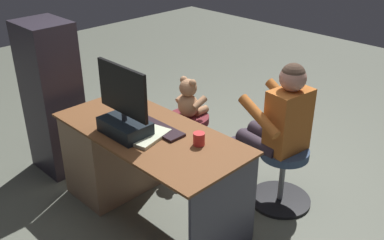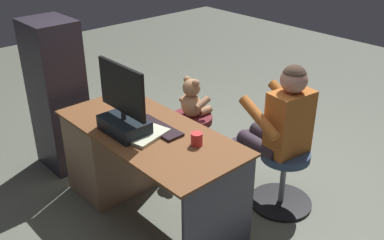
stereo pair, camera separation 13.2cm
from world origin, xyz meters
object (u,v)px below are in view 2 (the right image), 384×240
Objects in this scene: computer_mouse at (132,112)px; tv_remote at (128,116)px; cup at (197,139)px; teddy_bear at (193,99)px; visitor_chair at (283,175)px; desk at (120,151)px; keyboard at (157,127)px; office_chair_teddy at (191,137)px; person at (278,123)px; monitor at (124,113)px.

computer_mouse is 0.64× the size of tv_remote.
cup is 0.94m from teddy_bear.
desk is at bearing 39.68° from visitor_chair.
keyboard reaches higher than desk.
tv_remote is at bearing 95.12° from office_chair_teddy.
cup reaches higher than keyboard.
office_chair_teddy is at bearing 90.00° from teddy_bear.
desk is 15.31× the size of computer_mouse.
keyboard is at bearing 170.72° from tv_remote.
keyboard reaches higher than visitor_chair.
person reaches higher than office_chair_teddy.
computer_mouse is 1.11× the size of cup.
office_chair_teddy is 1.34× the size of teddy_bear.
teddy_bear is 0.84m from person.
computer_mouse is at bearing -79.47° from tv_remote.
keyboard is (-0.11, -0.20, -0.14)m from monitor.
tv_remote is 0.32× the size of office_chair_teddy.
keyboard is 1.18× the size of teddy_bear.
desk is 0.38m from computer_mouse.
computer_mouse reaches higher than tv_remote.
teddy_bear is at bearing -74.15° from monitor.
monitor is 0.27m from keyboard.
monitor is at bearing 57.99° from person.
tv_remote is at bearing 9.82° from keyboard.
keyboard reaches higher than tv_remote.
teddy_bear is at bearing -40.66° from cup.
office_chair_teddy is (0.35, -0.64, -0.45)m from keyboard.
visitor_chair is (-0.92, -0.12, -0.01)m from office_chair_teddy.
cup is 0.71m from person.
keyboard is 4.84× the size of cup.
computer_mouse is 0.27× the size of teddy_bear.
monitor is 1.04× the size of office_chair_teddy.
cup is 0.08× the size of person.
computer_mouse is 0.07m from tv_remote.
teddy_bear reaches higher than keyboard.
office_chair_teddy is 0.94m from person.
monitor reaches higher than visitor_chair.
office_chair_teddy and visitor_chair have the same top height.
person reaches higher than computer_mouse.
cup is at bearing -176.33° from computer_mouse.
monitor is 0.43× the size of person.
desk is 1.27× the size of person.
desk is at bearing -23.61° from monitor.
tv_remote is 0.31× the size of visitor_chair.
desk is at bearing 8.31° from cup.
person is at bearing -100.60° from cup.
visitor_chair is at bearing -155.85° from tv_remote.
teddy_bear is (0.03, -0.65, -0.10)m from computer_mouse.
monitor is 1.39× the size of teddy_bear.
keyboard is at bearing 178.90° from computer_mouse.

